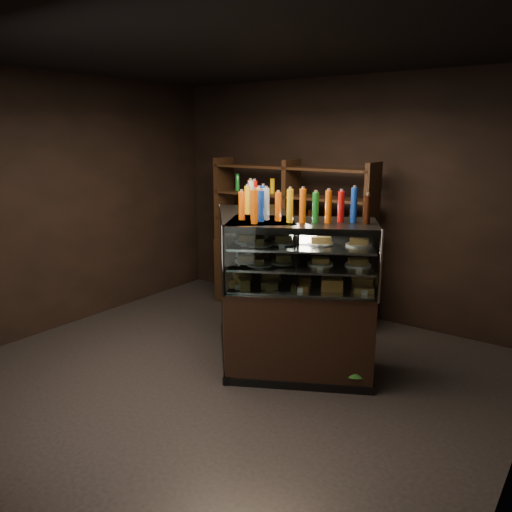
{
  "coord_description": "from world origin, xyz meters",
  "views": [
    {
      "loc": [
        2.84,
        -3.3,
        2.29
      ],
      "look_at": [
        0.1,
        0.5,
        1.16
      ],
      "focal_mm": 35.0,
      "sensor_mm": 36.0,
      "label": 1
    }
  ],
  "objects": [
    {
      "name": "ground",
      "position": [
        0.0,
        0.0,
        0.0
      ],
      "size": [
        5.0,
        5.0,
        0.0
      ],
      "primitive_type": "plane",
      "color": "black",
      "rests_on": "ground"
    },
    {
      "name": "room_shell",
      "position": [
        0.0,
        0.0,
        1.94
      ],
      "size": [
        5.02,
        5.02,
        3.01
      ],
      "color": "black",
      "rests_on": "ground"
    },
    {
      "name": "display_case",
      "position": [
        0.22,
        0.68,
        0.51
      ],
      "size": [
        2.14,
        1.52,
        1.53
      ],
      "rotation": [
        0.0,
        0.0,
        -0.18
      ],
      "color": "black",
      "rests_on": "ground"
    },
    {
      "name": "food_display",
      "position": [
        0.22,
        0.67,
        1.16
      ],
      "size": [
        1.75,
        1.06,
        0.47
      ],
      "color": "#C07E45",
      "rests_on": "display_case"
    },
    {
      "name": "bottles_top",
      "position": [
        0.22,
        0.68,
        1.66
      ],
      "size": [
        1.57,
        0.93,
        0.3
      ],
      "color": "#D8590A",
      "rests_on": "display_case"
    },
    {
      "name": "potted_conifer",
      "position": [
        1.09,
        0.69,
        0.38
      ],
      "size": [
        0.31,
        0.31,
        0.66
      ],
      "rotation": [
        0.0,
        0.0,
        -0.34
      ],
      "color": "black",
      "rests_on": "ground"
    },
    {
      "name": "back_shelving",
      "position": [
        -0.48,
        2.05,
        0.61
      ],
      "size": [
        2.22,
        0.46,
        2.0
      ],
      "rotation": [
        0.0,
        0.0,
        0.02
      ],
      "color": "black",
      "rests_on": "ground"
    }
  ]
}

